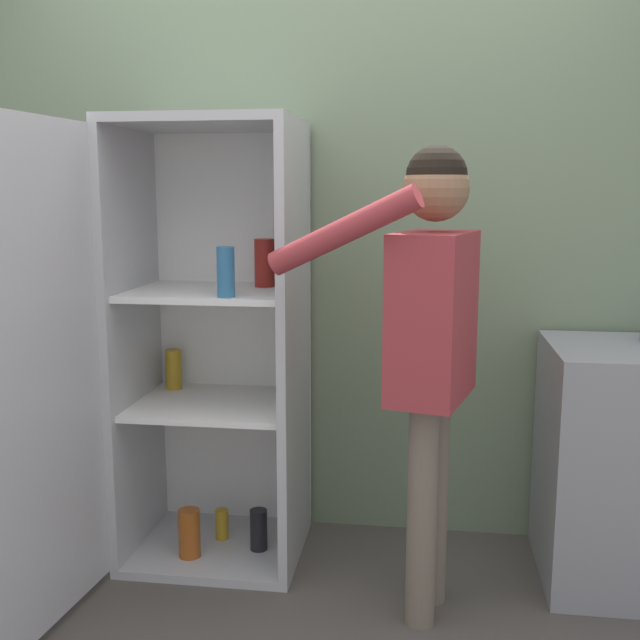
{
  "coord_description": "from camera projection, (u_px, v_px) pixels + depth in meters",
  "views": [
    {
      "loc": [
        0.43,
        -2.18,
        1.47
      ],
      "look_at": [
        0.03,
        0.63,
        0.98
      ],
      "focal_mm": 42.0,
      "sensor_mm": 36.0,
      "label": 1
    }
  ],
  "objects": [
    {
      "name": "wall_back",
      "position": [
        324.0,
        238.0,
        3.18
      ],
      "size": [
        7.0,
        0.06,
        2.55
      ],
      "color": "gray",
      "rests_on": "ground_plane"
    },
    {
      "name": "counter",
      "position": [
        632.0,
        465.0,
        2.81
      ],
      "size": [
        0.65,
        0.59,
        0.91
      ],
      "color": "gray",
      "rests_on": "ground_plane"
    },
    {
      "name": "person",
      "position": [
        430.0,
        323.0,
        2.49
      ],
      "size": [
        0.7,
        0.51,
        1.62
      ],
      "color": "#726656",
      "rests_on": "ground_plane"
    },
    {
      "name": "refrigerator",
      "position": [
        181.0,
        351.0,
        2.88
      ],
      "size": [
        0.8,
        1.28,
        1.74
      ],
      "color": "#B7BABC",
      "rests_on": "ground_plane"
    }
  ]
}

